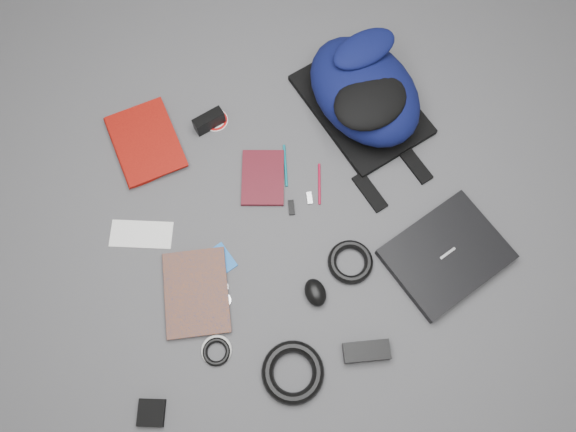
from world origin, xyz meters
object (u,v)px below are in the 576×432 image
object	(u,v)px
power_brick	(366,351)
backpack	(364,91)
textbook_red	(116,154)
mouse	(315,292)
compact_camera	(209,121)
dvd_case	(263,178)
comic_book	(165,297)
pouch	(151,413)
laptop	(446,255)

from	to	relation	value
power_brick	backpack	bearing A→B (deg)	83.29
textbook_red	mouse	world-z (taller)	mouse
compact_camera	mouse	size ratio (longest dim) A/B	1.20
backpack	compact_camera	bearing A→B (deg)	155.52
dvd_case	mouse	bearing A→B (deg)	-66.48
comic_book	power_brick	bearing A→B (deg)	-22.18
pouch	comic_book	bearing A→B (deg)	68.81
mouse	power_brick	world-z (taller)	mouse
textbook_red	compact_camera	bearing A→B (deg)	-3.08
backpack	power_brick	bearing A→B (deg)	-123.92
backpack	mouse	xyz separation A→B (m)	(-0.37, -0.56, -0.08)
backpack	compact_camera	size ratio (longest dim) A/B	4.63
laptop	mouse	size ratio (longest dim) A/B	3.95
laptop	textbook_red	distance (m)	1.11
comic_book	pouch	distance (m)	0.33
textbook_red	mouse	size ratio (longest dim) A/B	3.15
comic_book	backpack	bearing A→B (deg)	39.48
backpack	comic_book	size ratio (longest dim) A/B	1.83
laptop	pouch	bearing A→B (deg)	172.46
pouch	dvd_case	bearing A→B (deg)	48.26
textbook_red	mouse	xyz separation A→B (m)	(0.47, -0.65, 0.01)
backpack	power_brick	world-z (taller)	backpack
textbook_red	backpack	bearing A→B (deg)	-10.72
laptop	pouch	world-z (taller)	laptop
laptop	textbook_red	world-z (taller)	laptop
comic_book	pouch	world-z (taller)	comic_book
comic_book	pouch	size ratio (longest dim) A/B	3.51
mouse	backpack	bearing A→B (deg)	55.20
backpack	dvd_case	xyz separation A→B (m)	(-0.40, -0.15, -0.09)
mouse	dvd_case	bearing A→B (deg)	92.93
dvd_case	compact_camera	xyz separation A→B (m)	(-0.11, 0.24, 0.02)
backpack	mouse	bearing A→B (deg)	-136.94
backpack	textbook_red	distance (m)	0.84
laptop	power_brick	xyz separation A→B (m)	(-0.34, -0.19, -0.00)
mouse	textbook_red	bearing A→B (deg)	124.08
dvd_case	pouch	distance (m)	0.79
textbook_red	power_brick	size ratio (longest dim) A/B	2.03
comic_book	dvd_case	distance (m)	0.49
compact_camera	pouch	distance (m)	0.93
backpack	comic_book	xyz separation A→B (m)	(-0.80, -0.42, -0.09)
laptop	compact_camera	world-z (taller)	compact_camera
comic_book	mouse	size ratio (longest dim) A/B	3.02
laptop	power_brick	distance (m)	0.39
backpack	power_brick	size ratio (longest dim) A/B	3.57
laptop	textbook_red	xyz separation A→B (m)	(-0.89, 0.67, -0.00)
backpack	pouch	distance (m)	1.18
backpack	laptop	size ratio (longest dim) A/B	1.40
laptop	mouse	world-z (taller)	mouse
laptop	pouch	xyz separation A→B (m)	(-0.98, -0.15, -0.01)
compact_camera	pouch	size ratio (longest dim) A/B	1.39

